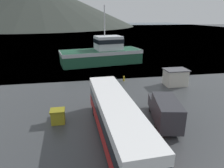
{
  "coord_description": "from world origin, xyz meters",
  "views": [
    {
      "loc": [
        -4.49,
        -5.39,
        9.53
      ],
      "look_at": [
        -0.68,
        16.03,
        2.0
      ],
      "focal_mm": 32.0,
      "sensor_mm": 36.0,
      "label": 1
    }
  ],
  "objects_px": {
    "fishing_boat": "(102,53)",
    "dock_kiosk": "(175,77)",
    "tour_bus": "(116,119)",
    "storage_bin": "(58,116)",
    "delivery_van": "(165,110)"
  },
  "relations": [
    {
      "from": "delivery_van",
      "to": "fishing_boat",
      "type": "bearing_deg",
      "value": 106.93
    },
    {
      "from": "delivery_van",
      "to": "tour_bus",
      "type": "bearing_deg",
      "value": -148.05
    },
    {
      "from": "storage_bin",
      "to": "dock_kiosk",
      "type": "relative_size",
      "value": 0.42
    },
    {
      "from": "storage_bin",
      "to": "delivery_van",
      "type": "bearing_deg",
      "value": -9.81
    },
    {
      "from": "storage_bin",
      "to": "dock_kiosk",
      "type": "bearing_deg",
      "value": 27.11
    },
    {
      "from": "delivery_van",
      "to": "storage_bin",
      "type": "bearing_deg",
      "value": -178.5
    },
    {
      "from": "fishing_boat",
      "to": "tour_bus",
      "type": "bearing_deg",
      "value": 165.06
    },
    {
      "from": "tour_bus",
      "to": "dock_kiosk",
      "type": "xyz_separation_m",
      "value": [
        10.89,
        11.55,
        -0.71
      ]
    },
    {
      "from": "tour_bus",
      "to": "delivery_van",
      "type": "relative_size",
      "value": 2.01
    },
    {
      "from": "tour_bus",
      "to": "delivery_van",
      "type": "height_order",
      "value": "tour_bus"
    },
    {
      "from": "delivery_van",
      "to": "storage_bin",
      "type": "relative_size",
      "value": 4.83
    },
    {
      "from": "tour_bus",
      "to": "storage_bin",
      "type": "xyz_separation_m",
      "value": [
        -4.77,
        3.53,
        -1.2
      ]
    },
    {
      "from": "dock_kiosk",
      "to": "fishing_boat",
      "type": "bearing_deg",
      "value": 118.7
    },
    {
      "from": "fishing_boat",
      "to": "dock_kiosk",
      "type": "distance_m",
      "value": 17.58
    },
    {
      "from": "tour_bus",
      "to": "fishing_boat",
      "type": "relative_size",
      "value": 0.77
    }
  ]
}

